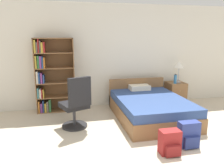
{
  "coord_description": "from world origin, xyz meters",
  "views": [
    {
      "loc": [
        -1.39,
        -2.3,
        1.8
      ],
      "look_at": [
        -0.44,
        1.98,
        0.84
      ],
      "focal_mm": 35.0,
      "sensor_mm": 36.0,
      "label": 1
    }
  ],
  "objects_px": {
    "bed": "(149,107)",
    "backpack_blue": "(189,135)",
    "bookshelf": "(50,76)",
    "table_lamp": "(179,65)",
    "nightstand": "(175,93)",
    "backpack_red": "(170,143)",
    "water_bottle": "(175,79)",
    "office_chair": "(76,105)"
  },
  "relations": [
    {
      "from": "bookshelf",
      "to": "backpack_blue",
      "type": "distance_m",
      "value": 3.34
    },
    {
      "from": "bed",
      "to": "nightstand",
      "type": "height_order",
      "value": "bed"
    },
    {
      "from": "bookshelf",
      "to": "bed",
      "type": "xyz_separation_m",
      "value": [
        2.17,
        -0.93,
        -0.63
      ]
    },
    {
      "from": "office_chair",
      "to": "water_bottle",
      "type": "height_order",
      "value": "office_chair"
    },
    {
      "from": "table_lamp",
      "to": "water_bottle",
      "type": "height_order",
      "value": "table_lamp"
    },
    {
      "from": "bookshelf",
      "to": "bed",
      "type": "relative_size",
      "value": 0.88
    },
    {
      "from": "table_lamp",
      "to": "backpack_blue",
      "type": "distance_m",
      "value": 2.55
    },
    {
      "from": "office_chair",
      "to": "bed",
      "type": "bearing_deg",
      "value": 8.69
    },
    {
      "from": "bookshelf",
      "to": "backpack_red",
      "type": "xyz_separation_m",
      "value": [
        1.9,
        -2.46,
        -0.7
      ]
    },
    {
      "from": "office_chair",
      "to": "water_bottle",
      "type": "relative_size",
      "value": 4.24
    },
    {
      "from": "backpack_red",
      "to": "table_lamp",
      "type": "bearing_deg",
      "value": 59.09
    },
    {
      "from": "table_lamp",
      "to": "bookshelf",
      "type": "bearing_deg",
      "value": 177.81
    },
    {
      "from": "nightstand",
      "to": "backpack_red",
      "type": "xyz_separation_m",
      "value": [
        -1.35,
        -2.36,
        -0.11
      ]
    },
    {
      "from": "bookshelf",
      "to": "table_lamp",
      "type": "distance_m",
      "value": 3.3
    },
    {
      "from": "nightstand",
      "to": "water_bottle",
      "type": "xyz_separation_m",
      "value": [
        -0.09,
        -0.12,
        0.41
      ]
    },
    {
      "from": "bed",
      "to": "office_chair",
      "type": "distance_m",
      "value": 1.67
    },
    {
      "from": "backpack_red",
      "to": "bookshelf",
      "type": "bearing_deg",
      "value": 127.65
    },
    {
      "from": "office_chair",
      "to": "backpack_red",
      "type": "height_order",
      "value": "office_chair"
    },
    {
      "from": "backpack_red",
      "to": "backpack_blue",
      "type": "bearing_deg",
      "value": 19.07
    },
    {
      "from": "office_chair",
      "to": "water_bottle",
      "type": "distance_m",
      "value": 2.8
    },
    {
      "from": "bed",
      "to": "nightstand",
      "type": "bearing_deg",
      "value": 37.6
    },
    {
      "from": "water_bottle",
      "to": "backpack_red",
      "type": "distance_m",
      "value": 2.63
    },
    {
      "from": "bed",
      "to": "table_lamp",
      "type": "height_order",
      "value": "table_lamp"
    },
    {
      "from": "bed",
      "to": "backpack_red",
      "type": "xyz_separation_m",
      "value": [
        -0.27,
        -1.53,
        -0.07
      ]
    },
    {
      "from": "office_chair",
      "to": "nightstand",
      "type": "bearing_deg",
      "value": 21.71
    },
    {
      "from": "bookshelf",
      "to": "backpack_red",
      "type": "relative_size",
      "value": 4.6
    },
    {
      "from": "bookshelf",
      "to": "bed",
      "type": "distance_m",
      "value": 2.44
    },
    {
      "from": "bed",
      "to": "nightstand",
      "type": "relative_size",
      "value": 3.4
    },
    {
      "from": "bed",
      "to": "backpack_blue",
      "type": "height_order",
      "value": "bed"
    },
    {
      "from": "water_bottle",
      "to": "backpack_red",
      "type": "relative_size",
      "value": 0.65
    },
    {
      "from": "bed",
      "to": "office_chair",
      "type": "xyz_separation_m",
      "value": [
        -1.63,
        -0.25,
        0.24
      ]
    },
    {
      "from": "nightstand",
      "to": "backpack_blue",
      "type": "xyz_separation_m",
      "value": [
        -0.94,
        -2.22,
        -0.09
      ]
    },
    {
      "from": "nightstand",
      "to": "water_bottle",
      "type": "relative_size",
      "value": 2.35
    },
    {
      "from": "table_lamp",
      "to": "backpack_red",
      "type": "distance_m",
      "value": 2.86
    },
    {
      "from": "backpack_red",
      "to": "bed",
      "type": "bearing_deg",
      "value": 79.86
    },
    {
      "from": "bed",
      "to": "backpack_blue",
      "type": "distance_m",
      "value": 1.4
    },
    {
      "from": "bed",
      "to": "office_chair",
      "type": "height_order",
      "value": "office_chair"
    },
    {
      "from": "water_bottle",
      "to": "backpack_red",
      "type": "height_order",
      "value": "water_bottle"
    },
    {
      "from": "nightstand",
      "to": "water_bottle",
      "type": "height_order",
      "value": "water_bottle"
    },
    {
      "from": "nightstand",
      "to": "water_bottle",
      "type": "distance_m",
      "value": 0.44
    },
    {
      "from": "backpack_blue",
      "to": "bed",
      "type": "bearing_deg",
      "value": 95.49
    },
    {
      "from": "nightstand",
      "to": "backpack_red",
      "type": "relative_size",
      "value": 1.54
    }
  ]
}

